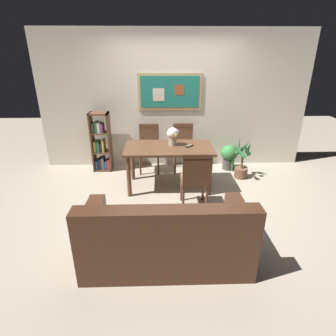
{
  "coord_description": "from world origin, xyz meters",
  "views": [
    {
      "loc": [
        -0.28,
        -3.85,
        2.18
      ],
      "look_at": [
        -0.17,
        -0.26,
        0.65
      ],
      "focal_mm": 29.18,
      "sensor_mm": 36.0,
      "label": 1
    }
  ],
  "objects_px": {
    "dining_chair_far_left": "(149,144)",
    "potted_ivy": "(229,156)",
    "leather_couch": "(166,238)",
    "dining_chair_near_right": "(195,176)",
    "potted_palm": "(242,162)",
    "dining_chair_far_right": "(183,143)",
    "dining_table": "(169,153)",
    "flower_vase": "(173,135)",
    "bookshelf": "(101,145)",
    "tv_remote": "(189,146)"
  },
  "relations": [
    {
      "from": "dining_chair_far_left",
      "to": "tv_remote",
      "type": "xyz_separation_m",
      "value": [
        0.7,
        -0.77,
        0.21
      ]
    },
    {
      "from": "dining_chair_far_left",
      "to": "bookshelf",
      "type": "xyz_separation_m",
      "value": [
        -0.94,
        0.04,
        -0.03
      ]
    },
    {
      "from": "dining_table",
      "to": "flower_vase",
      "type": "relative_size",
      "value": 4.82
    },
    {
      "from": "flower_vase",
      "to": "bookshelf",
      "type": "bearing_deg",
      "value": 152.07
    },
    {
      "from": "leather_couch",
      "to": "potted_palm",
      "type": "relative_size",
      "value": 2.33
    },
    {
      "from": "leather_couch",
      "to": "dining_chair_far_left",
      "type": "bearing_deg",
      "value": 95.84
    },
    {
      "from": "dining_chair_near_right",
      "to": "leather_couch",
      "type": "relative_size",
      "value": 0.51
    },
    {
      "from": "potted_ivy",
      "to": "potted_palm",
      "type": "height_order",
      "value": "potted_palm"
    },
    {
      "from": "dining_chair_far_left",
      "to": "potted_palm",
      "type": "height_order",
      "value": "dining_chair_far_left"
    },
    {
      "from": "leather_couch",
      "to": "tv_remote",
      "type": "relative_size",
      "value": 12.61
    },
    {
      "from": "leather_couch",
      "to": "flower_vase",
      "type": "distance_m",
      "value": 2.04
    },
    {
      "from": "leather_couch",
      "to": "tv_remote",
      "type": "xyz_separation_m",
      "value": [
        0.43,
        1.87,
        0.43
      ]
    },
    {
      "from": "dining_chair_near_right",
      "to": "bookshelf",
      "type": "distance_m",
      "value": 2.27
    },
    {
      "from": "dining_table",
      "to": "bookshelf",
      "type": "height_order",
      "value": "bookshelf"
    },
    {
      "from": "dining_chair_far_right",
      "to": "tv_remote",
      "type": "bearing_deg",
      "value": -87.42
    },
    {
      "from": "dining_chair_near_right",
      "to": "potted_ivy",
      "type": "xyz_separation_m",
      "value": [
        0.87,
        1.5,
        -0.26
      ]
    },
    {
      "from": "dining_chair_near_right",
      "to": "potted_palm",
      "type": "distance_m",
      "value": 1.49
    },
    {
      "from": "bookshelf",
      "to": "tv_remote",
      "type": "height_order",
      "value": "bookshelf"
    },
    {
      "from": "dining_chair_far_left",
      "to": "potted_palm",
      "type": "relative_size",
      "value": 1.18
    },
    {
      "from": "dining_table",
      "to": "bookshelf",
      "type": "bearing_deg",
      "value": 148.15
    },
    {
      "from": "potted_ivy",
      "to": "flower_vase",
      "type": "bearing_deg",
      "value": -150.08
    },
    {
      "from": "leather_couch",
      "to": "tv_remote",
      "type": "distance_m",
      "value": 1.96
    },
    {
      "from": "dining_chair_far_left",
      "to": "potted_ivy",
      "type": "height_order",
      "value": "dining_chair_far_left"
    },
    {
      "from": "dining_chair_far_left",
      "to": "dining_chair_near_right",
      "type": "height_order",
      "value": "same"
    },
    {
      "from": "dining_chair_near_right",
      "to": "potted_palm",
      "type": "relative_size",
      "value": 1.18
    },
    {
      "from": "potted_ivy",
      "to": "tv_remote",
      "type": "bearing_deg",
      "value": -139.68
    },
    {
      "from": "dining_table",
      "to": "dining_chair_far_right",
      "type": "xyz_separation_m",
      "value": [
        0.31,
        0.78,
        -0.1
      ]
    },
    {
      "from": "dining_chair_far_left",
      "to": "tv_remote",
      "type": "height_order",
      "value": "dining_chair_far_left"
    },
    {
      "from": "potted_ivy",
      "to": "potted_palm",
      "type": "xyz_separation_m",
      "value": [
        0.14,
        -0.41,
        0.03
      ]
    },
    {
      "from": "dining_chair_far_right",
      "to": "tv_remote",
      "type": "relative_size",
      "value": 6.38
    },
    {
      "from": "dining_chair_near_right",
      "to": "potted_ivy",
      "type": "bearing_deg",
      "value": 59.81
    },
    {
      "from": "leather_couch",
      "to": "potted_ivy",
      "type": "relative_size",
      "value": 3.26
    },
    {
      "from": "potted_palm",
      "to": "flower_vase",
      "type": "relative_size",
      "value": 2.55
    },
    {
      "from": "dining_table",
      "to": "bookshelf",
      "type": "relative_size",
      "value": 1.27
    },
    {
      "from": "bookshelf",
      "to": "flower_vase",
      "type": "xyz_separation_m",
      "value": [
        1.36,
        -0.72,
        0.4
      ]
    },
    {
      "from": "potted_ivy",
      "to": "dining_chair_far_right",
      "type": "bearing_deg",
      "value": 177.71
    },
    {
      "from": "dining_chair_far_left",
      "to": "dining_chair_near_right",
      "type": "bearing_deg",
      "value": -64.94
    },
    {
      "from": "dining_chair_far_left",
      "to": "leather_couch",
      "type": "height_order",
      "value": "dining_chair_far_left"
    },
    {
      "from": "dining_chair_near_right",
      "to": "tv_remote",
      "type": "xyz_separation_m",
      "value": [
        -0.01,
        0.75,
        0.21
      ]
    },
    {
      "from": "potted_palm",
      "to": "tv_remote",
      "type": "xyz_separation_m",
      "value": [
        -1.02,
        -0.33,
        0.43
      ]
    },
    {
      "from": "dining_chair_far_right",
      "to": "potted_palm",
      "type": "xyz_separation_m",
      "value": [
        1.05,
        -0.45,
        -0.22
      ]
    },
    {
      "from": "tv_remote",
      "to": "dining_chair_far_left",
      "type": "bearing_deg",
      "value": 132.34
    },
    {
      "from": "dining_chair_far_right",
      "to": "dining_chair_near_right",
      "type": "relative_size",
      "value": 1.0
    },
    {
      "from": "dining_chair_far_left",
      "to": "leather_couch",
      "type": "distance_m",
      "value": 2.66
    },
    {
      "from": "dining_table",
      "to": "bookshelf",
      "type": "distance_m",
      "value": 1.53
    },
    {
      "from": "potted_ivy",
      "to": "dining_table",
      "type": "bearing_deg",
      "value": -148.64
    },
    {
      "from": "dining_chair_far_right",
      "to": "potted_ivy",
      "type": "relative_size",
      "value": 1.65
    },
    {
      "from": "dining_table",
      "to": "dining_chair_near_right",
      "type": "height_order",
      "value": "dining_chair_near_right"
    },
    {
      "from": "dining_table",
      "to": "dining_chair_far_left",
      "type": "bearing_deg",
      "value": 114.96
    },
    {
      "from": "dining_table",
      "to": "potted_ivy",
      "type": "relative_size",
      "value": 2.64
    }
  ]
}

